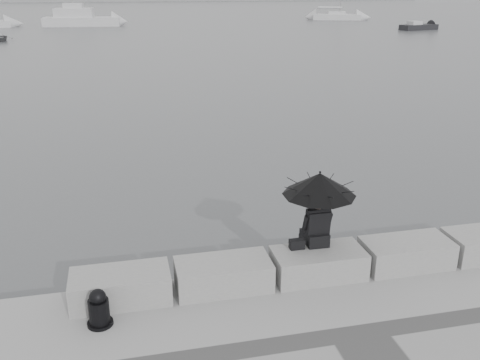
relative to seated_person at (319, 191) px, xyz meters
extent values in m
plane|color=#4C4F52|center=(-0.04, 0.21, -2.02)|extent=(360.00, 360.00, 0.00)
cube|color=gray|center=(-3.44, -0.24, -1.27)|extent=(1.60, 0.80, 0.50)
cube|color=gray|center=(-1.74, -0.24, -1.27)|extent=(1.60, 0.80, 0.50)
cube|color=gray|center=(-0.04, -0.24, -1.27)|extent=(1.60, 0.80, 0.50)
cube|color=gray|center=(1.66, -0.24, -1.27)|extent=(1.60, 0.80, 0.50)
sphere|color=#726056|center=(0.00, 0.02, -0.24)|extent=(0.21, 0.21, 0.21)
cylinder|color=black|center=(0.00, 0.01, -0.17)|extent=(0.02, 0.02, 1.00)
cone|color=black|center=(0.00, 0.01, 0.13)|extent=(1.28, 1.28, 0.40)
sphere|color=black|center=(0.00, 0.01, 0.35)|extent=(0.04, 0.04, 0.04)
cube|color=black|center=(-0.39, -0.06, -0.94)|extent=(0.26, 0.15, 0.17)
cylinder|color=black|center=(-3.77, -0.86, -1.49)|extent=(0.39, 0.39, 0.06)
cylinder|color=black|center=(-3.77, -0.86, -1.30)|extent=(0.31, 0.31, 0.44)
sphere|color=black|center=(-3.77, -0.86, -1.03)|extent=(0.25, 0.25, 0.25)
cube|color=silver|center=(29.21, 69.31, -1.67)|extent=(7.33, 4.63, 0.90)
cube|color=silver|center=(29.21, 69.31, -1.07)|extent=(2.83, 2.34, 0.50)
cylinder|color=gray|center=(29.21, 69.31, -0.42)|extent=(3.69, 1.43, 0.10)
cube|color=silver|center=(-7.02, 65.56, -1.52)|extent=(9.74, 3.86, 1.20)
cube|color=silver|center=(-7.02, 65.56, -0.42)|extent=(4.96, 2.73, 1.20)
cube|color=silver|center=(-7.02, 65.56, 0.48)|extent=(2.54, 1.86, 0.60)
cube|color=black|center=(31.98, 51.06, -1.77)|extent=(4.89, 2.54, 0.70)
cube|color=silver|center=(31.98, 51.06, -1.27)|extent=(1.62, 1.47, 0.50)
camera|label=1|loc=(-3.23, -8.00, 3.38)|focal=40.00mm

